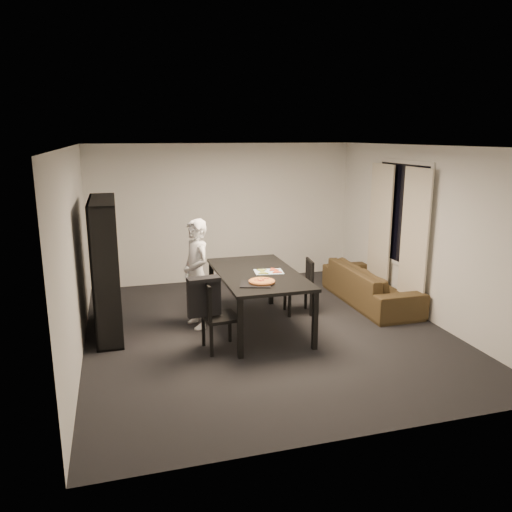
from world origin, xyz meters
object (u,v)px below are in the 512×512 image
object	(u,v)px
chair_right	(303,283)
pepperoni_pizza	(262,281)
dining_table	(258,277)
baking_tray	(256,284)
chair_left	(214,312)
bookshelf	(106,267)
person	(196,274)
sofa	(371,285)

from	to	relation	value
chair_right	pepperoni_pizza	xyz separation A→B (m)	(-0.96, -0.94, 0.37)
dining_table	baking_tray	size ratio (longest dim) A/B	5.00
chair_left	chair_right	distance (m)	1.92
bookshelf	dining_table	xyz separation A→B (m)	(2.08, -0.45, -0.19)
bookshelf	dining_table	distance (m)	2.14
chair_right	pepperoni_pizza	size ratio (longest dim) A/B	2.46
dining_table	person	bearing A→B (deg)	160.70
bookshelf	chair_left	world-z (taller)	bookshelf
person	baking_tray	size ratio (longest dim) A/B	3.98
person	baking_tray	bearing A→B (deg)	20.54
person	sofa	world-z (taller)	person
chair_left	person	bearing A→B (deg)	-1.31
bookshelf	baking_tray	xyz separation A→B (m)	(1.88, -1.02, -0.11)
bookshelf	person	bearing A→B (deg)	-7.23
person	pepperoni_pizza	world-z (taller)	person
bookshelf	chair_right	xyz separation A→B (m)	(2.94, -0.05, -0.46)
baking_tray	pepperoni_pizza	size ratio (longest dim) A/B	1.14
chair_left	sofa	size ratio (longest dim) A/B	0.44
baking_tray	sofa	size ratio (longest dim) A/B	0.19
chair_left	person	xyz separation A→B (m)	(-0.07, 0.91, 0.27)
baking_tray	person	bearing A→B (deg)	126.71
chair_left	pepperoni_pizza	world-z (taller)	chair_left
bookshelf	baking_tray	distance (m)	2.15
chair_right	person	xyz separation A→B (m)	(-1.70, -0.11, 0.31)
chair_left	person	size ratio (longest dim) A/B	0.58
chair_right	sofa	xyz separation A→B (m)	(1.26, 0.14, -0.18)
bookshelf	pepperoni_pizza	world-z (taller)	bookshelf
chair_right	baking_tray	distance (m)	1.48
bookshelf	person	xyz separation A→B (m)	(1.24, -0.16, -0.15)
bookshelf	sofa	bearing A→B (deg)	1.29
chair_right	person	size ratio (longest dim) A/B	0.54
person	pepperoni_pizza	size ratio (longest dim) A/B	4.55
bookshelf	pepperoni_pizza	size ratio (longest dim) A/B	5.43
baking_tray	dining_table	bearing A→B (deg)	71.06
baking_tray	sofa	xyz separation A→B (m)	(2.31, 1.12, -0.53)
dining_table	chair_left	bearing A→B (deg)	-141.37
dining_table	pepperoni_pizza	bearing A→B (deg)	-100.66
dining_table	sofa	distance (m)	2.23
bookshelf	person	size ratio (longest dim) A/B	1.19
person	baking_tray	world-z (taller)	person
dining_table	chair_right	world-z (taller)	chair_right
dining_table	baking_tray	distance (m)	0.61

